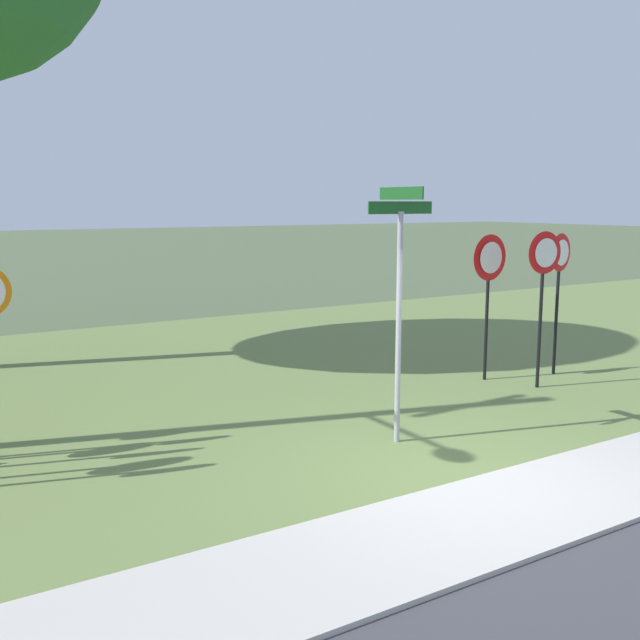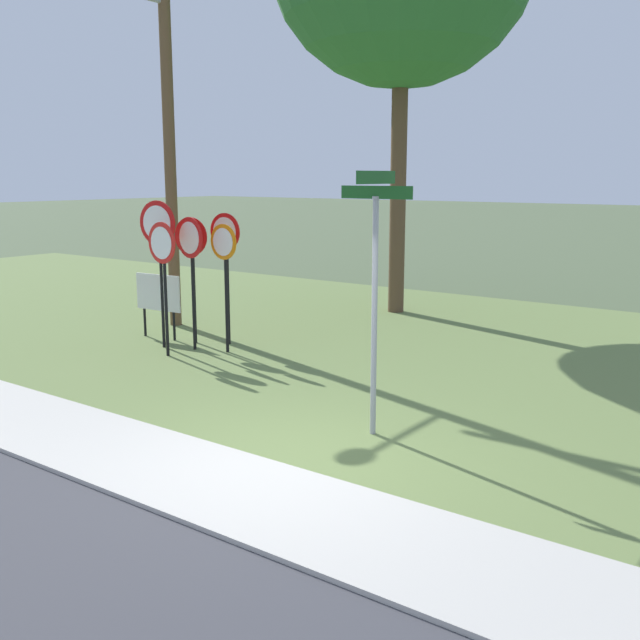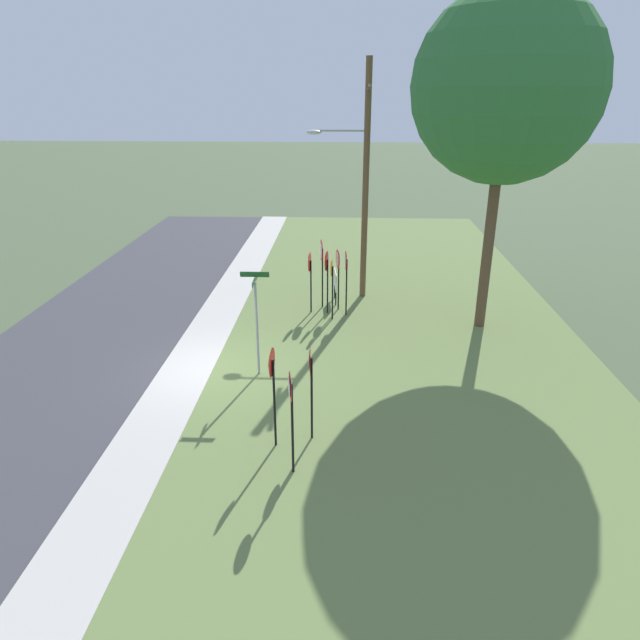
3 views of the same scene
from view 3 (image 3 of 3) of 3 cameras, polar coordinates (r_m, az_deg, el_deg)
The scene contains 17 objects.
ground_plane at distance 17.51m, azimuth -10.71°, elevation -4.98°, with size 160.00×160.00×0.00m, color #4C5B3D.
road_asphalt at distance 19.18m, azimuth -24.85°, elevation -4.27°, with size 44.00×6.40×0.01m, color #3D3D42.
sidewalk_strip at distance 17.70m, azimuth -13.25°, elevation -4.79°, with size 44.00×1.60×0.06m, color #BCB7AD.
grass_median at distance 17.17m, azimuth 9.26°, elevation -5.37°, with size 44.00×12.00×0.04m, color olive.
stop_sign_near_left at distance 20.86m, azimuth 0.69°, elevation 5.21°, with size 0.72×0.13×2.40m.
stop_sign_near_right at distance 20.66m, azimuth 2.64°, elevation 5.09°, with size 0.68×0.11×2.45m.
stop_sign_far_left at distance 20.93m, azimuth -1.02°, elevation 5.14°, with size 0.71×0.11×2.34m.
stop_sign_far_center at distance 20.29m, azimuth 1.21°, elevation 4.40°, with size 0.62×0.10×2.29m.
stop_sign_far_right at distance 21.24m, azimuth 1.82°, elevation 5.43°, with size 0.70×0.16×2.37m.
stop_sign_center_tall at distance 21.36m, azimuth 0.17°, elevation 6.27°, with size 0.79×0.14×2.68m.
yield_sign_near_left at distance 12.85m, azimuth -4.87°, elevation -5.54°, with size 0.68×0.12×2.54m.
yield_sign_near_right at distance 13.10m, azimuth -1.01°, elevation -5.08°, with size 0.77×0.11×2.47m.
yield_sign_far_left at distance 11.97m, azimuth -3.02°, elevation -8.08°, with size 0.65×0.16×2.47m.
street_name_post at distance 16.25m, azimuth -6.44°, elevation 0.50°, with size 0.96×0.82×3.17m.
utility_pole at distance 22.13m, azimuth 4.26°, elevation 14.35°, with size 2.10×2.36×8.97m.
notice_board at distance 22.32m, azimuth 1.56°, elevation 3.91°, with size 1.10×0.12×1.25m.
oak_tree_left at distance 19.57m, azimuth 18.34°, elevation 21.42°, with size 5.91×5.91×10.89m.
Camera 3 is at (15.11, 3.96, 7.91)m, focal length 31.66 mm.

